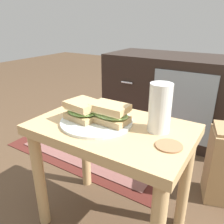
% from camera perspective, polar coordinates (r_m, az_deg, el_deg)
% --- Properties ---
extents(ground_plane, '(8.00, 8.00, 0.00)m').
position_cam_1_polar(ground_plane, '(1.08, -0.11, -25.91)').
color(ground_plane, '#4C3826').
extents(side_table, '(0.56, 0.36, 0.46)m').
position_cam_1_polar(side_table, '(0.84, -0.13, -8.87)').
color(side_table, tan).
rests_on(side_table, ground).
extents(tv_cabinet, '(0.96, 0.46, 0.58)m').
position_cam_1_polar(tv_cabinet, '(1.70, 15.25, 3.79)').
color(tv_cabinet, black).
rests_on(tv_cabinet, ground).
extents(area_rug, '(1.09, 0.66, 0.01)m').
position_cam_1_polar(area_rug, '(1.58, -3.17, -8.38)').
color(area_rug, '#4C1E19').
rests_on(area_rug, ground).
extents(plate, '(0.26, 0.26, 0.01)m').
position_cam_1_polar(plate, '(0.82, -3.86, -2.36)').
color(plate, silver).
rests_on(plate, side_table).
extents(sandwich_front, '(0.13, 0.12, 0.07)m').
position_cam_1_polar(sandwich_front, '(0.82, -7.21, 0.53)').
color(sandwich_front, tan).
rests_on(sandwich_front, plate).
extents(sandwich_back, '(0.14, 0.10, 0.07)m').
position_cam_1_polar(sandwich_back, '(0.78, -0.50, -0.31)').
color(sandwich_back, tan).
rests_on(sandwich_back, plate).
extents(beer_glass, '(0.07, 0.07, 0.16)m').
position_cam_1_polar(beer_glass, '(0.75, 11.92, 0.86)').
color(beer_glass, silver).
rests_on(beer_glass, side_table).
extents(coaster, '(0.08, 0.08, 0.01)m').
position_cam_1_polar(coaster, '(0.69, 14.09, -8.19)').
color(coaster, '#996B47').
rests_on(coaster, side_table).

